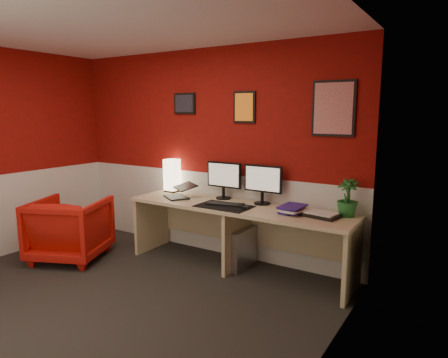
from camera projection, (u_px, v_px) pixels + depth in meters
ground at (99, 304)px, 3.67m from camera, size 4.00×3.50×0.01m
ceiling at (84, 18)px, 3.26m from camera, size 4.00×3.50×0.01m
wall_back at (206, 153)px, 4.93m from camera, size 4.00×0.01×2.50m
wall_right at (313, 195)px, 2.41m from camera, size 0.01×3.50×2.50m
wainscot_back at (207, 212)px, 5.05m from camera, size 4.00×0.01×1.00m
wainscot_right at (308, 310)px, 2.54m from camera, size 0.01×3.50×1.00m
desk at (237, 237)px, 4.44m from camera, size 2.60×0.65×0.73m
shoji_lamp at (172, 176)px, 5.13m from camera, size 0.16×0.16×0.40m
laptop at (176, 189)px, 4.76m from camera, size 0.40×0.37×0.22m
monitor_left at (223, 175)px, 4.69m from camera, size 0.45×0.06×0.58m
monitor_right at (262, 178)px, 4.41m from camera, size 0.45×0.06×0.58m
desk_mat at (224, 206)px, 4.34m from camera, size 0.60×0.38×0.01m
keyboard at (225, 204)px, 4.39m from camera, size 0.44×0.23×0.02m
mouse at (246, 207)px, 4.21m from camera, size 0.08×0.11×0.03m
book_bottom at (282, 210)px, 4.11m from camera, size 0.23×0.29×0.03m
book_middle at (286, 208)px, 4.09m from camera, size 0.27×0.33×0.02m
book_top at (282, 205)px, 4.12m from camera, size 0.24×0.31×0.03m
zen_tray at (321, 215)px, 3.92m from camera, size 0.39×0.30×0.03m
potted_plant at (348, 198)px, 3.90m from camera, size 0.22×0.22×0.37m
pc_tower at (240, 248)px, 4.52m from camera, size 0.21×0.45×0.45m
armchair at (70, 229)px, 4.76m from camera, size 1.05×1.06×0.74m
art_left at (185, 104)px, 4.98m from camera, size 0.32×0.02×0.26m
art_center at (244, 107)px, 4.54m from camera, size 0.28×0.02×0.36m
art_right at (333, 108)px, 4.00m from camera, size 0.44×0.02×0.56m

